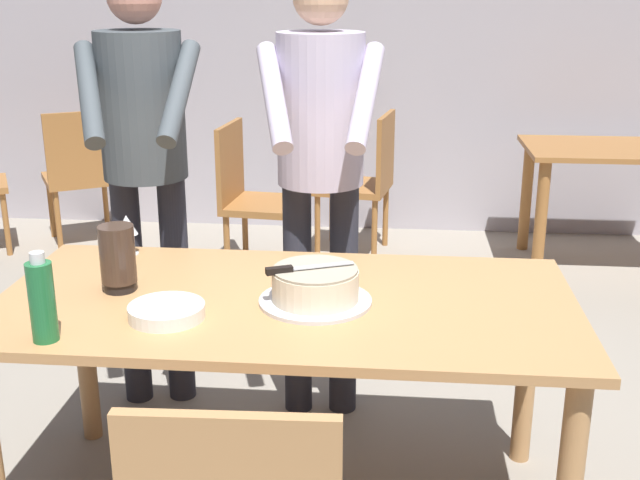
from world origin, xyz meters
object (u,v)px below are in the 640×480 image
Objects in this scene: water_bottle at (42,300)px; background_chair_0 at (81,172)px; cake_on_platter at (315,287)px; hurricane_lamp at (118,258)px; plate_stack at (167,311)px; person_standing_beside at (144,145)px; cake_knife at (292,269)px; person_cutting_cake at (321,150)px; background_chair_1 at (365,178)px; background_chair_3 at (252,194)px; wine_glass_near at (127,226)px; main_dining_table at (286,329)px; background_table at (609,174)px.

water_bottle is 3.23m from background_chair_0.
cake_on_platter is 1.62× the size of hurricane_lamp.
person_standing_beside reaches higher than plate_stack.
cake_on_platter is at bearing 22.76° from cake_knife.
person_standing_beside is (-0.68, 0.03, 0.00)m from person_cutting_cake.
background_chair_1 is 0.78m from background_chair_3.
plate_stack is 0.24× the size of background_chair_0.
hurricane_lamp is at bearing -104.11° from background_chair_1.
cake_knife is 1.79× the size of wine_glass_near.
plate_stack is 0.24× the size of background_chair_3.
plate_stack is (-0.32, -0.18, 0.12)m from main_dining_table.
background_chair_0 is (-3.30, 0.10, -0.09)m from background_table.
main_dining_table is 0.78m from person_cutting_cake.
hurricane_lamp is (-0.21, 0.20, 0.09)m from plate_stack.
hurricane_lamp is at bearing -90.67° from background_chair_3.
person_standing_beside is (-0.63, 0.68, 0.43)m from main_dining_table.
hurricane_lamp is 0.12× the size of person_standing_beside.
hurricane_lamp is 0.88m from person_cutting_cake.
background_chair_3 reaches higher than background_table.
background_chair_0 is (-1.39, 2.84, -0.28)m from plate_stack.
wine_glass_near is 1.88m from background_chair_3.
cake_on_platter is 0.38× the size of background_chair_3.
person_cutting_cake is at bearing -2.55° from person_standing_beside.
background_chair_1 is 1.00× the size of background_chair_3.
background_chair_1 is (-1.46, 0.10, -0.09)m from background_table.
background_chair_3 is (-0.53, 2.25, -0.37)m from cake_knife.
plate_stack is 0.96m from person_cutting_cake.
background_chair_1 reaches higher than background_table.
person_standing_beside is at bearing 91.67° from water_bottle.
background_table is (2.23, 1.87, -0.50)m from person_standing_beside.
background_chair_0 is 1.00× the size of background_chair_3.
wine_glass_near reaches higher than background_table.
person_standing_beside is 1.91× the size of background_chair_3.
background_table is at bearing 50.06° from hurricane_lamp.
background_table is 2.13m from background_chair_3.
cake_knife is 0.29× the size of background_chair_0.
background_chair_0 is 1.29m from background_chair_3.
wine_glass_near reaches higher than cake_knife.
hurricane_lamp reaches higher than background_chair_3.
wine_glass_near reaches higher than cake_on_platter.
water_bottle is (-0.63, -0.30, -0.00)m from cake_knife.
background_chair_1 is (0.77, 1.97, -0.58)m from person_standing_beside.
cake_knife is 0.29× the size of background_chair_3.
wine_glass_near is 3.12m from background_table.
hurricane_lamp reaches higher than background_chair_0.
person_cutting_cake is at bearing 48.02° from hurricane_lamp.
plate_stack is (-0.41, -0.15, -0.03)m from cake_on_platter.
person_standing_beside is at bearing -140.01° from background_table.
background_table is 1.11× the size of background_chair_3.
person_standing_beside reaches higher than cake_on_platter.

